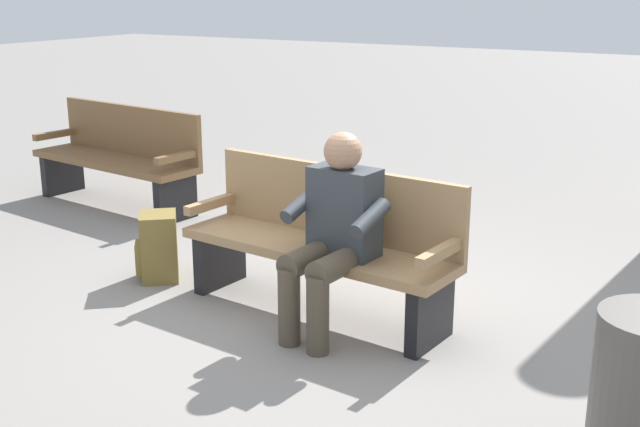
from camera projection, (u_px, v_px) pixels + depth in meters
name	position (u px, v px, depth m)	size (l,w,h in m)	color
ground_plane	(316.00, 313.00, 5.04)	(40.00, 40.00, 0.00)	gray
bench_near	(322.00, 240.00, 4.97)	(1.84, 0.66, 0.90)	#9E7A51
person_seated	(333.00, 230.00, 4.60)	(0.60, 0.60, 1.18)	#33383D
backpack	(158.00, 247.00, 5.55)	(0.37, 0.37, 0.47)	brown
bench_far	(120.00, 156.00, 7.36)	(1.85, 0.70, 0.90)	brown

